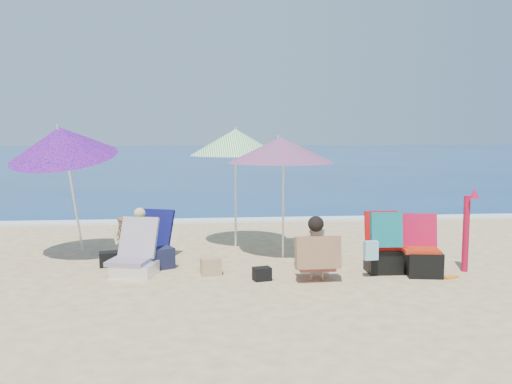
{
  "coord_description": "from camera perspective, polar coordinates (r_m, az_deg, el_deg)",
  "views": [
    {
      "loc": [
        -1.08,
        -7.07,
        1.97
      ],
      "look_at": [
        -0.3,
        1.0,
        1.1
      ],
      "focal_mm": 38.1,
      "sensor_mm": 36.0,
      "label": 1
    }
  ],
  "objects": [
    {
      "name": "ground",
      "position": [
        7.42,
        3.09,
        -9.28
      ],
      "size": [
        120.0,
        120.0,
        0.0
      ],
      "color": "#D8BC84",
      "rests_on": "ground"
    },
    {
      "name": "sea",
      "position": [
        52.12,
        -4.34,
        3.89
      ],
      "size": [
        120.0,
        80.0,
        0.12
      ],
      "color": "navy",
      "rests_on": "ground"
    },
    {
      "name": "foam",
      "position": [
        12.37,
        -0.44,
        -2.94
      ],
      "size": [
        120.0,
        0.5,
        0.04
      ],
      "color": "white",
      "rests_on": "ground"
    },
    {
      "name": "umbrella_turquoise",
      "position": [
        8.55,
        2.64,
        4.42
      ],
      "size": [
        1.74,
        1.74,
        1.95
      ],
      "color": "white",
      "rests_on": "ground"
    },
    {
      "name": "umbrella_striped",
      "position": [
        9.34,
        -2.16,
        5.24
      ],
      "size": [
        1.61,
        1.61,
        2.09
      ],
      "color": "white",
      "rests_on": "ground"
    },
    {
      "name": "umbrella_blue",
      "position": [
        8.85,
        -19.72,
        4.93
      ],
      "size": [
        2.06,
        2.1,
        2.25
      ],
      "color": "white",
      "rests_on": "ground"
    },
    {
      "name": "furled_umbrella",
      "position": [
        8.3,
        21.32,
        -3.34
      ],
      "size": [
        0.17,
        0.24,
        1.21
      ],
      "color": "#A70B28",
      "rests_on": "ground"
    },
    {
      "name": "chair_navy",
      "position": [
        8.73,
        -11.01,
        -5.66
      ],
      "size": [
        0.76,
        0.89,
        0.76
      ],
      "color": "#0C1D45",
      "rests_on": "ground"
    },
    {
      "name": "chair_rainbow",
      "position": [
        7.89,
        -12.63,
        -6.95
      ],
      "size": [
        0.73,
        0.8,
        0.77
      ],
      "color": "#D46B4B",
      "rests_on": "ground"
    },
    {
      "name": "camp_chair_left",
      "position": [
        7.98,
        17.08,
        -6.57
      ],
      "size": [
        0.58,
        0.57,
        0.84
      ],
      "color": "#AF250C",
      "rests_on": "ground"
    },
    {
      "name": "camp_chair_right",
      "position": [
        7.97,
        13.22,
        -5.96
      ],
      "size": [
        0.69,
        0.67,
        0.9
      ],
      "color": "#A20D0B",
      "rests_on": "ground"
    },
    {
      "name": "person_center",
      "position": [
        7.35,
        6.39,
        -6.02
      ],
      "size": [
        0.61,
        0.52,
        0.88
      ],
      "color": "tan",
      "rests_on": "ground"
    },
    {
      "name": "person_left",
      "position": [
        8.48,
        -13.39,
        -4.88
      ],
      "size": [
        0.68,
        0.78,
        0.83
      ],
      "color": "tan",
      "rests_on": "ground"
    },
    {
      "name": "bag_navy_a",
      "position": [
        8.15,
        -10.13,
        -6.86
      ],
      "size": [
        0.48,
        0.44,
        0.3
      ],
      "color": "#171A34",
      "rests_on": "ground"
    },
    {
      "name": "bag_black_a",
      "position": [
        8.45,
        -15.12,
        -6.81
      ],
      "size": [
        0.33,
        0.27,
        0.22
      ],
      "color": "black",
      "rests_on": "ground"
    },
    {
      "name": "bag_tan",
      "position": [
        7.72,
        -4.76,
        -7.78
      ],
      "size": [
        0.31,
        0.24,
        0.24
      ],
      "color": "tan",
      "rests_on": "ground"
    },
    {
      "name": "bag_black_b",
      "position": [
        7.4,
        0.63,
        -8.59
      ],
      "size": [
        0.26,
        0.21,
        0.18
      ],
      "color": "black",
      "rests_on": "ground"
    },
    {
      "name": "orange_item",
      "position": [
        7.99,
        19.74,
        -8.4
      ],
      "size": [
        0.24,
        0.18,
        0.03
      ],
      "color": "orange",
      "rests_on": "ground"
    }
  ]
}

